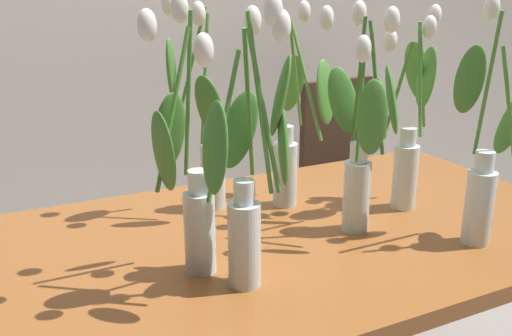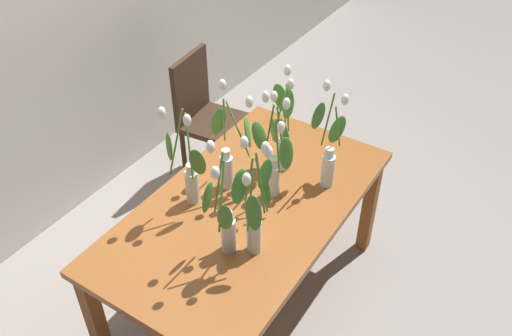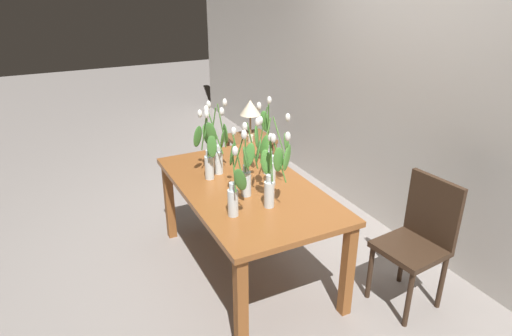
# 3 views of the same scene
# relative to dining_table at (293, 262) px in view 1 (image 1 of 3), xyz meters

# --- Properties ---
(dining_table) EXTENTS (1.60, 0.90, 0.74)m
(dining_table) POSITION_rel_dining_table_xyz_m (0.00, 0.00, 0.00)
(dining_table) COLOR brown
(dining_table) RESTS_ON ground
(tulip_vase_0) EXTENTS (0.26, 0.17, 0.55)m
(tulip_vase_0) POSITION_rel_dining_table_xyz_m (0.37, 0.02, 0.30)
(tulip_vase_0) COLOR silver
(tulip_vase_0) RESTS_ON dining_table
(tulip_vase_1) EXTENTS (0.15, 0.20, 0.58)m
(tulip_vase_1) POSITION_rel_dining_table_xyz_m (-0.31, -0.09, 0.27)
(tulip_vase_1) COLOR silver
(tulip_vase_1) RESTS_ON dining_table
(tulip_vase_2) EXTENTS (0.15, 0.17, 0.58)m
(tulip_vase_2) POSITION_rel_dining_table_xyz_m (0.37, -0.25, 0.28)
(tulip_vase_2) COLOR silver
(tulip_vase_2) RESTS_ON dining_table
(tulip_vase_3) EXTENTS (0.22, 0.22, 0.58)m
(tulip_vase_3) POSITION_rel_dining_table_xyz_m (-0.22, -0.19, 0.33)
(tulip_vase_3) COLOR silver
(tulip_vase_3) RESTS_ON dining_table
(tulip_vase_4) EXTENTS (0.14, 0.27, 0.56)m
(tulip_vase_4) POSITION_rel_dining_table_xyz_m (0.09, 0.17, 0.28)
(tulip_vase_4) COLOR silver
(tulip_vase_4) RESTS_ON dining_table
(tulip_vase_5) EXTENTS (0.18, 0.26, 0.56)m
(tulip_vase_5) POSITION_rel_dining_table_xyz_m (0.15, -0.07, 0.30)
(tulip_vase_5) COLOR silver
(tulip_vase_5) RESTS_ON dining_table
(tulip_vase_6) EXTENTS (0.17, 0.19, 0.58)m
(tulip_vase_6) POSITION_rel_dining_table_xyz_m (-0.14, 0.24, 0.28)
(tulip_vase_6) COLOR silver
(tulip_vase_6) RESTS_ON dining_table
(dining_chair) EXTENTS (0.44, 0.44, 0.93)m
(dining_chair) POSITION_rel_dining_table_xyz_m (0.83, 0.91, -0.12)
(dining_chair) COLOR #382619
(dining_chair) RESTS_ON ground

